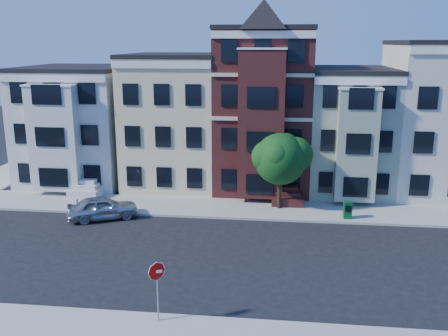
# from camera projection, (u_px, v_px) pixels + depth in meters

# --- Properties ---
(ground) EXTENTS (120.00, 120.00, 0.00)m
(ground) POSITION_uv_depth(u_px,v_px,m) (251.00, 260.00, 26.35)
(ground) COLOR black
(far_sidewalk) EXTENTS (60.00, 4.00, 0.15)m
(far_sidewalk) POSITION_uv_depth(u_px,v_px,m) (259.00, 209.00, 34.03)
(far_sidewalk) COLOR #9E9B93
(far_sidewalk) RESTS_ON ground
(house_white) EXTENTS (8.00, 9.00, 9.00)m
(house_white) POSITION_uv_depth(u_px,v_px,m) (81.00, 126.00, 40.88)
(house_white) COLOR silver
(house_white) RESTS_ON ground
(house_yellow) EXTENTS (7.00, 9.00, 10.00)m
(house_yellow) POSITION_uv_depth(u_px,v_px,m) (176.00, 121.00, 39.86)
(house_yellow) COLOR beige
(house_yellow) RESTS_ON ground
(house_brown) EXTENTS (7.00, 9.00, 12.00)m
(house_brown) POSITION_uv_depth(u_px,v_px,m) (264.00, 110.00, 38.83)
(house_brown) COLOR #3D1615
(house_brown) RESTS_ON ground
(house_green) EXTENTS (6.00, 9.00, 9.00)m
(house_green) POSITION_uv_depth(u_px,v_px,m) (348.00, 131.00, 38.47)
(house_green) COLOR gray
(house_green) RESTS_ON ground
(house_cream) EXTENTS (8.00, 9.00, 11.00)m
(house_cream) POSITION_uv_depth(u_px,v_px,m) (444.00, 120.00, 37.44)
(house_cream) COLOR beige
(house_cream) RESTS_ON ground
(street_tree) EXTENTS (6.86, 6.86, 6.39)m
(street_tree) POSITION_uv_depth(u_px,v_px,m) (280.00, 162.00, 33.35)
(street_tree) COLOR #1B521C
(street_tree) RESTS_ON far_sidewalk
(parked_car) EXTENTS (4.81, 3.51, 1.52)m
(parked_car) POSITION_uv_depth(u_px,v_px,m) (103.00, 208.00, 32.29)
(parked_car) COLOR #AEB2B7
(parked_car) RESTS_ON ground
(newspaper_box) EXTENTS (0.53, 0.48, 1.11)m
(newspaper_box) POSITION_uv_depth(u_px,v_px,m) (348.00, 210.00, 31.99)
(newspaper_box) COLOR #0A4E22
(newspaper_box) RESTS_ON far_sidewalk
(fire_hydrant) EXTENTS (0.23, 0.23, 0.65)m
(fire_hydrant) POSITION_uv_depth(u_px,v_px,m) (77.00, 205.00, 33.66)
(fire_hydrant) COLOR white
(fire_hydrant) RESTS_ON far_sidewalk
(stop_sign) EXTENTS (0.78, 0.40, 2.91)m
(stop_sign) POSITION_uv_depth(u_px,v_px,m) (157.00, 288.00, 20.03)
(stop_sign) COLOR #BD0100
(stop_sign) RESTS_ON near_sidewalk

